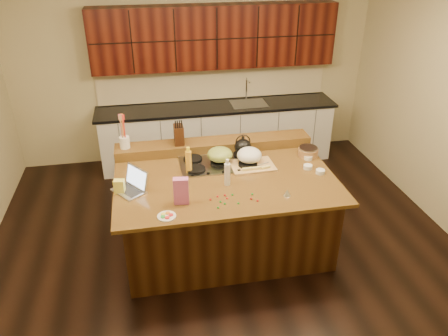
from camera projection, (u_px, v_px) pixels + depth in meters
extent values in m
cube|color=black|center=(225.00, 243.00, 5.24)|extent=(5.50, 5.00, 0.01)
cube|color=silver|center=(225.00, 5.00, 3.96)|extent=(5.50, 5.00, 0.01)
cube|color=tan|center=(194.00, 75.00, 6.77)|extent=(5.50, 0.01, 2.70)
cube|color=tan|center=(310.00, 326.00, 2.43)|extent=(5.50, 0.01, 2.70)
cube|color=black|center=(225.00, 213.00, 5.03)|extent=(2.22, 1.42, 0.88)
cube|color=black|center=(225.00, 178.00, 4.81)|extent=(2.40, 1.60, 0.04)
cube|color=black|center=(214.00, 145.00, 5.38)|extent=(2.40, 0.30, 0.12)
cube|color=gray|center=(220.00, 164.00, 5.06)|extent=(0.92, 0.52, 0.02)
cylinder|color=black|center=(193.00, 159.00, 5.11)|extent=(0.22, 0.22, 0.03)
cylinder|color=black|center=(243.00, 155.00, 5.21)|extent=(0.22, 0.22, 0.03)
cylinder|color=black|center=(196.00, 170.00, 4.89)|extent=(0.22, 0.22, 0.03)
cylinder|color=black|center=(248.00, 165.00, 4.99)|extent=(0.22, 0.22, 0.03)
cylinder|color=black|center=(220.00, 162.00, 5.05)|extent=(0.22, 0.22, 0.03)
cube|color=silver|center=(217.00, 135.00, 6.95)|extent=(3.60, 0.62, 0.90)
cube|color=black|center=(217.00, 107.00, 6.73)|extent=(3.70, 0.66, 0.04)
cube|color=gray|center=(249.00, 104.00, 6.81)|extent=(0.55, 0.42, 0.01)
cylinder|color=gray|center=(246.00, 89.00, 6.87)|extent=(0.02, 0.02, 0.36)
cube|color=black|center=(215.00, 37.00, 6.37)|extent=(3.60, 0.34, 0.90)
cube|color=tan|center=(214.00, 83.00, 6.87)|extent=(3.60, 0.03, 0.50)
ellipsoid|color=black|center=(243.00, 147.00, 5.16)|extent=(0.23, 0.23, 0.18)
ellipsoid|color=olive|center=(220.00, 154.00, 5.00)|extent=(0.30, 0.30, 0.16)
cube|color=#B7B7BC|center=(129.00, 191.00, 4.52)|extent=(0.38, 0.40, 0.02)
cube|color=black|center=(129.00, 190.00, 4.51)|extent=(0.28, 0.31, 0.00)
cube|color=#B7B7BC|center=(137.00, 177.00, 4.54)|extent=(0.25, 0.31, 0.21)
cube|color=silver|center=(136.00, 177.00, 4.53)|extent=(0.22, 0.28, 0.18)
cylinder|color=gold|center=(189.00, 162.00, 4.81)|extent=(0.08, 0.08, 0.27)
cylinder|color=silver|center=(227.00, 174.00, 4.59)|extent=(0.07, 0.07, 0.25)
cube|color=tan|center=(252.00, 166.00, 5.01)|extent=(0.50, 0.37, 0.02)
ellipsoid|color=white|center=(249.00, 155.00, 5.02)|extent=(0.29, 0.29, 0.18)
cube|color=#EDD872|center=(247.00, 169.00, 4.88)|extent=(0.11, 0.03, 0.03)
cube|color=#EDD872|center=(256.00, 168.00, 4.90)|extent=(0.11, 0.03, 0.03)
cube|color=#EDD872|center=(266.00, 167.00, 4.91)|extent=(0.11, 0.03, 0.03)
cylinder|color=gray|center=(262.00, 164.00, 5.00)|extent=(0.19, 0.08, 0.01)
cylinder|color=white|center=(308.00, 167.00, 4.95)|extent=(0.13, 0.13, 0.04)
cylinder|color=white|center=(320.00, 172.00, 4.86)|extent=(0.12, 0.12, 0.04)
cylinder|color=white|center=(308.00, 158.00, 5.16)|extent=(0.10, 0.10, 0.04)
cylinder|color=#996B3F|center=(308.00, 152.00, 5.24)|extent=(0.26, 0.26, 0.09)
cone|color=silver|center=(287.00, 193.00, 4.44)|extent=(0.09, 0.09, 0.07)
cube|color=#BB5897|center=(181.00, 191.00, 4.27)|extent=(0.16, 0.10, 0.28)
cylinder|color=white|center=(167.00, 216.00, 4.12)|extent=(0.22, 0.22, 0.01)
cube|color=#E3DE50|center=(119.00, 187.00, 4.47)|extent=(0.12, 0.09, 0.15)
cylinder|color=white|center=(125.00, 142.00, 5.14)|extent=(0.15, 0.15, 0.14)
cube|color=black|center=(179.00, 135.00, 5.23)|extent=(0.12, 0.19, 0.23)
ellipsoid|color=red|center=(218.00, 196.00, 4.42)|extent=(0.02, 0.02, 0.02)
ellipsoid|color=#198C26|center=(252.00, 194.00, 4.46)|extent=(0.02, 0.02, 0.02)
ellipsoid|color=red|center=(258.00, 201.00, 4.35)|extent=(0.02, 0.02, 0.02)
ellipsoid|color=#198C26|center=(238.00, 203.00, 4.31)|extent=(0.02, 0.02, 0.02)
ellipsoid|color=red|center=(225.00, 195.00, 4.44)|extent=(0.02, 0.02, 0.02)
ellipsoid|color=#198C26|center=(225.00, 204.00, 4.30)|extent=(0.02, 0.02, 0.02)
ellipsoid|color=red|center=(210.00, 199.00, 4.37)|extent=(0.02, 0.02, 0.02)
ellipsoid|color=#198C26|center=(218.00, 207.00, 4.24)|extent=(0.02, 0.02, 0.02)
ellipsoid|color=red|center=(251.00, 199.00, 4.38)|extent=(0.02, 0.02, 0.02)
ellipsoid|color=#198C26|center=(232.00, 195.00, 4.45)|extent=(0.02, 0.02, 0.02)
ellipsoid|color=red|center=(227.00, 198.00, 4.39)|extent=(0.02, 0.02, 0.02)
ellipsoid|color=#198C26|center=(220.00, 202.00, 4.34)|extent=(0.02, 0.02, 0.02)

